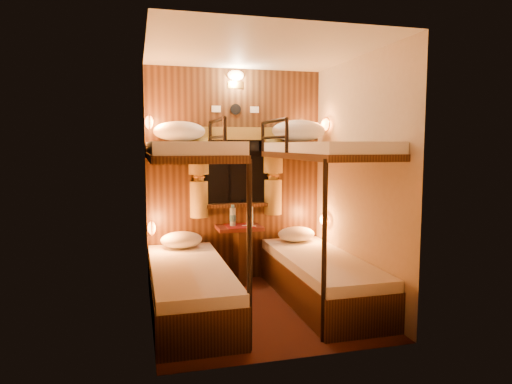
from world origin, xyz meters
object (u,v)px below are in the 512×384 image
object	(u,v)px
bunk_right	(320,246)
table	(239,247)
bottle_right	(250,216)
bottle_left	(233,217)
bunk_left	(189,254)

from	to	relation	value
bunk_right	table	distance (m)	1.02
bunk_right	table	world-z (taller)	bunk_right
bunk_right	table	size ratio (longest dim) A/B	2.90
bottle_right	bottle_left	bearing A→B (deg)	168.85
bottle_left	bottle_right	size ratio (longest dim) A/B	0.95
bottle_left	bottle_right	bearing A→B (deg)	-11.15
bunk_left	bottle_left	world-z (taller)	bunk_left
bunk_right	bottle_right	xyz separation A→B (m)	(-0.53, 0.75, 0.20)
bottle_left	bottle_right	world-z (taller)	bottle_right
bunk_left	bunk_right	bearing A→B (deg)	0.00
bunk_left	bottle_left	distance (m)	1.00
bunk_right	bottle_right	bearing A→B (deg)	125.11
table	bottle_right	size ratio (longest dim) A/B	2.59
table	bottle_right	world-z (taller)	bottle_right
bunk_left	table	distance (m)	1.02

